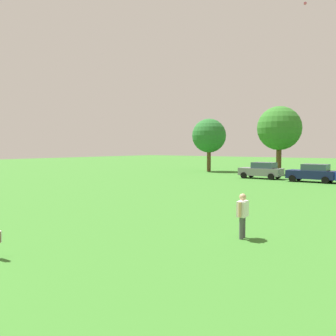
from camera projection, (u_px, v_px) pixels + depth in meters
ground_plane at (280, 186)px, 32.16m from camera, size 160.00×160.00×0.00m
adult_bystander at (243, 212)px, 13.70m from camera, size 0.37×0.77×1.62m
parked_car_gray_0 at (262, 170)px, 39.13m from camera, size 4.30×2.02×1.68m
parked_car_navy_1 at (312, 173)px, 35.32m from camera, size 4.30×2.02×1.68m
tree_far_left at (209, 136)px, 50.24m from camera, size 4.45×4.45×6.93m
tree_left at (279, 128)px, 44.54m from camera, size 5.12×5.12×7.98m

